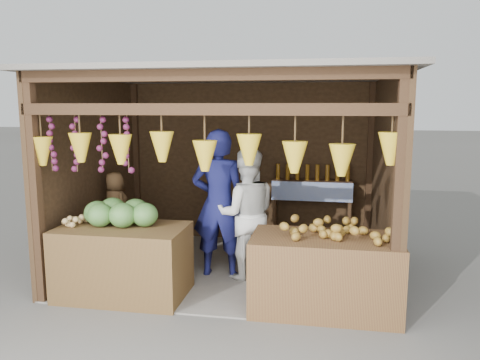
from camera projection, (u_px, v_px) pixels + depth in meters
name	position (u px, v px, depth m)	size (l,w,h in m)	color
ground	(231.00, 269.00, 6.47)	(80.00, 80.00, 0.00)	#514F49
stall_structure	(228.00, 149.00, 6.17)	(4.30, 3.30, 2.66)	slate
back_shelf	(312.00, 193.00, 7.40)	(1.25, 0.32, 1.32)	#382314
counter_left	(123.00, 262.00, 5.50)	(1.48, 0.85, 0.84)	#4F381A
counter_right	(324.00, 274.00, 5.12)	(1.60, 0.85, 0.83)	#4D2B19
stool	(117.00, 250.00, 6.78)	(0.34, 0.34, 0.32)	black
man_standing	(219.00, 204.00, 6.08)	(0.71, 0.47, 1.95)	#14164B
woman_standing	(246.00, 214.00, 6.03)	(0.83, 0.65, 1.71)	silver
vendor_seated	(116.00, 206.00, 6.68)	(0.48, 0.31, 0.99)	brown
melon_pile	(123.00, 212.00, 5.51)	(1.00, 0.50, 0.32)	#16551C
tanfruit_pile	(71.00, 219.00, 5.52)	(0.34, 0.40, 0.13)	tan
mango_pile	(335.00, 227.00, 5.04)	(1.40, 0.64, 0.22)	#A93A16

